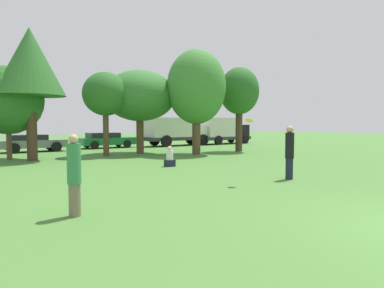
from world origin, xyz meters
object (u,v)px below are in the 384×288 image
object	(u,v)px
tree_4	(140,96)
frisbee	(249,121)
parked_car_grey	(32,142)
person_thrower	(74,175)
tree_5	(196,87)
tree_6	(239,92)
delivery_truck_white	(175,131)
tree_1	(8,100)
tree_2	(30,63)
parked_car_green	(106,140)
person_catcher	(290,152)
tree_3	(105,95)
bystander_sitting	(170,158)
delivery_truck_black	(222,130)

from	to	relation	value
tree_4	frisbee	bearing A→B (deg)	-98.69
tree_4	parked_car_grey	xyz separation A→B (m)	(-5.69, 5.34, -3.08)
person_thrower	tree_5	world-z (taller)	tree_5
tree_6	delivery_truck_white	world-z (taller)	tree_6
tree_1	tree_2	size ratio (longest dim) A/B	0.72
tree_1	tree_6	bearing A→B (deg)	-10.74
tree_2	parked_car_green	xyz separation A→B (m)	(6.48, 6.87, -4.49)
person_catcher	delivery_truck_white	world-z (taller)	delivery_truck_white
tree_6	person_catcher	bearing A→B (deg)	-122.99
tree_3	tree_5	distance (m)	5.63
frisbee	parked_car_grey	size ratio (longest dim) A/B	0.06
person_catcher	bystander_sitting	distance (m)	5.77
parked_car_green	delivery_truck_black	size ratio (longest dim) A/B	0.80
tree_5	tree_6	size ratio (longest dim) A/B	1.13
tree_2	delivery_truck_black	distance (m)	19.11
tree_3	tree_5	xyz separation A→B (m)	(5.22, -2.04, 0.55)
person_thrower	tree_5	size ratio (longest dim) A/B	0.26
bystander_sitting	tree_6	size ratio (longest dim) A/B	0.16
tree_3	delivery_truck_white	distance (m)	10.54
tree_3	delivery_truck_black	world-z (taller)	tree_3
tree_3	tree_4	distance (m)	2.49
person_catcher	tree_2	size ratio (longest dim) A/B	0.27
person_thrower	bystander_sitting	bearing A→B (deg)	41.03
tree_2	tree_3	bearing A→B (deg)	3.58
person_catcher	bystander_sitting	size ratio (longest dim) A/B	2.01
tree_6	parked_car_green	distance (m)	11.31
parked_car_grey	delivery_truck_black	world-z (taller)	delivery_truck_black
tree_3	bystander_sitting	bearing A→B (deg)	-83.92
person_catcher	delivery_truck_black	world-z (taller)	delivery_truck_black
tree_4	parked_car_green	world-z (taller)	tree_4
person_thrower	tree_1	size ratio (longest dim) A/B	0.35
parked_car_grey	delivery_truck_black	distance (m)	16.86
person_catcher	tree_1	world-z (taller)	tree_1
tree_2	parked_car_grey	size ratio (longest dim) A/B	1.62
bystander_sitting	tree_3	xyz separation A→B (m)	(-0.69, 6.50, 3.32)
tree_2	tree_5	size ratio (longest dim) A/B	1.05
parked_car_green	delivery_truck_black	xyz separation A→B (m)	(11.25, -0.85, 0.68)
bystander_sitting	tree_3	size ratio (longest dim) A/B	0.19
parked_car_green	tree_5	bearing A→B (deg)	-73.62
person_catcher	tree_4	world-z (taller)	tree_4
person_catcher	delivery_truck_white	size ratio (longest dim) A/B	0.30
tree_1	parked_car_grey	bearing A→B (deg)	69.29
bystander_sitting	tree_5	distance (m)	7.44
tree_2	tree_6	world-z (taller)	tree_2
tree_3	tree_5	size ratio (longest dim) A/B	0.76
tree_5	delivery_truck_white	size ratio (longest dim) A/B	1.06
person_thrower	tree_4	distance (m)	15.45
person_thrower	parked_car_green	bearing A→B (deg)	63.24
tree_3	tree_4	xyz separation A→B (m)	(2.45, 0.43, 0.04)
parked_car_grey	delivery_truck_black	bearing A→B (deg)	-2.06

